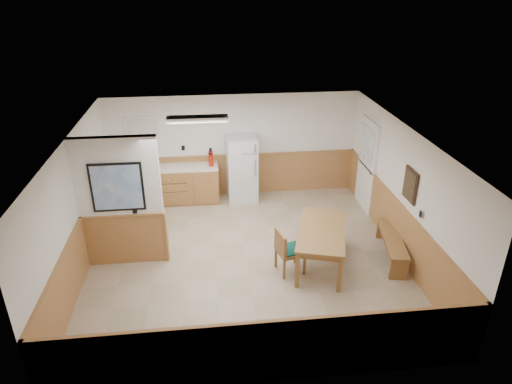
{
  "coord_description": "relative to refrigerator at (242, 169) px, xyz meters",
  "views": [
    {
      "loc": [
        -0.67,
        -7.4,
        4.97
      ],
      "look_at": [
        0.25,
        0.4,
        1.23
      ],
      "focal_mm": 32.0,
      "sensor_mm": 36.0,
      "label": 1
    }
  ],
  "objects": [
    {
      "name": "left_wall",
      "position": [
        -3.16,
        -2.63,
        0.46
      ],
      "size": [
        0.02,
        6.0,
        2.5
      ],
      "primitive_type": "cube",
      "color": "white",
      "rests_on": "ground"
    },
    {
      "name": "partition_wall",
      "position": [
        -2.41,
        -2.43,
        0.44
      ],
      "size": [
        1.5,
        0.2,
        2.5
      ],
      "color": "white",
      "rests_on": "ground"
    },
    {
      "name": "back_wall",
      "position": [
        -0.16,
        0.37,
        0.46
      ],
      "size": [
        6.0,
        0.02,
        2.5
      ],
      "primitive_type": "cube",
      "color": "white",
      "rests_on": "ground"
    },
    {
      "name": "soap_bottle",
      "position": [
        -2.28,
        0.09,
        0.22
      ],
      "size": [
        0.08,
        0.08,
        0.23
      ],
      "primitive_type": "cylinder",
      "rotation": [
        0.0,
        0.0,
        0.1
      ],
      "color": "green",
      "rests_on": "kitchen_counter"
    },
    {
      "name": "wainscot_back",
      "position": [
        -0.16,
        0.35,
        -0.29
      ],
      "size": [
        6.0,
        0.04,
        1.0
      ],
      "primitive_type": "cube",
      "color": "#A96743",
      "rests_on": "ground"
    },
    {
      "name": "dining_bench",
      "position": [
        2.64,
        -2.9,
        -0.45
      ],
      "size": [
        0.62,
        1.57,
        0.45
      ],
      "rotation": [
        0.0,
        0.0,
        -0.19
      ],
      "color": "olive",
      "rests_on": "ground"
    },
    {
      "name": "dining_chair",
      "position": [
        0.52,
        -3.13,
        -0.3
      ],
      "size": [
        0.72,
        0.57,
        0.85
      ],
      "rotation": [
        0.0,
        0.0,
        0.23
      ],
      "color": "olive",
      "rests_on": "ground"
    },
    {
      "name": "wall_painting",
      "position": [
        2.8,
        -2.93,
        0.76
      ],
      "size": [
        0.04,
        0.5,
        0.6
      ],
      "color": "black",
      "rests_on": "right_wall"
    },
    {
      "name": "wainscot_right",
      "position": [
        2.82,
        -2.63,
        -0.29
      ],
      "size": [
        0.04,
        6.0,
        1.0
      ],
      "primitive_type": "cube",
      "color": "#A96743",
      "rests_on": "ground"
    },
    {
      "name": "fire_extinguisher",
      "position": [
        -0.72,
        0.0,
        0.31
      ],
      "size": [
        0.13,
        0.13,
        0.45
      ],
      "rotation": [
        0.0,
        0.0,
        0.17
      ],
      "color": "red",
      "rests_on": "kitchen_counter"
    },
    {
      "name": "wainscot_left",
      "position": [
        -3.14,
        -2.63,
        -0.29
      ],
      "size": [
        0.04,
        6.0,
        1.0
      ],
      "primitive_type": "cube",
      "color": "#A96743",
      "rests_on": "ground"
    },
    {
      "name": "right_wall",
      "position": [
        2.84,
        -2.63,
        0.46
      ],
      "size": [
        0.02,
        6.0,
        2.5
      ],
      "primitive_type": "cube",
      "color": "white",
      "rests_on": "ground"
    },
    {
      "name": "kitchen_counter",
      "position": [
        -1.37,
        0.05,
        -0.33
      ],
      "size": [
        2.2,
        0.61,
        1.0
      ],
      "color": "#9C5F37",
      "rests_on": "ground"
    },
    {
      "name": "fluorescent_fixture",
      "position": [
        -0.96,
        -1.33,
        1.65
      ],
      "size": [
        1.2,
        0.3,
        0.09
      ],
      "color": "white",
      "rests_on": "ceiling"
    },
    {
      "name": "ceiling",
      "position": [
        -0.16,
        -2.63,
        1.71
      ],
      "size": [
        6.0,
        6.0,
        0.02
      ],
      "primitive_type": "cube",
      "color": "white",
      "rests_on": "back_wall"
    },
    {
      "name": "dining_table",
      "position": [
        1.22,
        -2.96,
        -0.14
      ],
      "size": [
        1.31,
        1.87,
        0.75
      ],
      "rotation": [
        0.0,
        0.0,
        -0.3
      ],
      "color": "olive",
      "rests_on": "ground"
    },
    {
      "name": "exterior_door",
      "position": [
        2.8,
        -0.73,
        0.26
      ],
      "size": [
        0.07,
        1.02,
        2.15
      ],
      "color": "white",
      "rests_on": "ground"
    },
    {
      "name": "refrigerator",
      "position": [
        0.0,
        0.0,
        0.0
      ],
      "size": [
        0.73,
        0.73,
        1.58
      ],
      "rotation": [
        0.0,
        0.0,
        0.04
      ],
      "color": "silver",
      "rests_on": "ground"
    },
    {
      "name": "kitchen_window",
      "position": [
        -2.26,
        0.35,
        0.76
      ],
      "size": [
        0.8,
        0.04,
        1.0
      ],
      "color": "white",
      "rests_on": "back_wall"
    },
    {
      "name": "ground",
      "position": [
        -0.16,
        -2.63,
        -0.79
      ],
      "size": [
        6.0,
        6.0,
        0.0
      ],
      "primitive_type": "plane",
      "color": "tan",
      "rests_on": "ground"
    }
  ]
}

